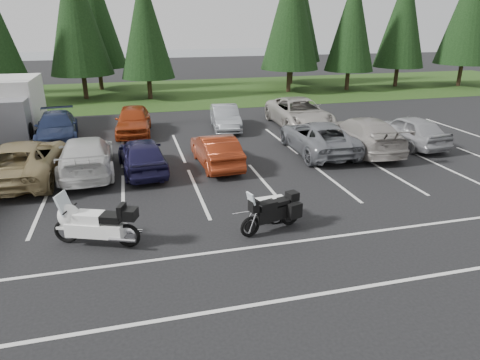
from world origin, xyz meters
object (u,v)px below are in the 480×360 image
object	(u,v)px
car_far_4	(299,113)
adventure_motorcycle	(271,209)
car_near_2	(24,160)
car_near_3	(86,156)
cargo_trailer	(271,209)
car_near_5	(216,150)
car_far_2	(133,120)
touring_motorcycle	(95,220)
car_near_6	(318,137)
box_truck	(13,107)
car_far_3	(225,118)
car_near_8	(409,130)
car_far_1	(57,127)
car_near_7	(362,134)
car_near_4	(142,155)

from	to	relation	value
car_far_4	adventure_motorcycle	world-z (taller)	car_far_4
car_near_2	car_near_3	distance (m)	2.32
cargo_trailer	car_far_4	bearing A→B (deg)	59.37
car_near_5	car_far_2	distance (m)	7.35
car_near_2	touring_motorcycle	bearing A→B (deg)	117.23
touring_motorcycle	car_near_6	bearing A→B (deg)	56.65
car_near_2	car_far_2	distance (m)	7.65
box_truck	car_far_3	size ratio (longest dim) A/B	1.36
box_truck	car_near_8	xyz separation A→B (m)	(19.83, -7.98, -0.68)
car_near_2	adventure_motorcycle	bearing A→B (deg)	141.82
car_far_3	car_far_1	bearing A→B (deg)	-172.70
box_truck	touring_motorcycle	distance (m)	15.61
car_far_1	touring_motorcycle	world-z (taller)	touring_motorcycle
box_truck	car_near_7	bearing A→B (deg)	-25.55
car_far_2	box_truck	bearing A→B (deg)	165.81
car_near_5	adventure_motorcycle	bearing A→B (deg)	90.29
car_near_5	car_near_7	size ratio (longest dim) A/B	0.75
car_near_2	car_far_4	bearing A→B (deg)	-156.60
car_near_5	car_far_2	xyz separation A→B (m)	(-3.33, 6.56, 0.08)
car_far_4	cargo_trailer	distance (m)	12.74
car_near_3	car_near_7	bearing A→B (deg)	178.42
car_near_2	car_near_4	distance (m)	4.56
box_truck	car_far_3	distance (m)	11.88
car_far_1	car_far_4	size ratio (longest dim) A/B	0.83
car_near_6	car_near_5	bearing A→B (deg)	9.86
car_far_3	cargo_trailer	distance (m)	12.09
car_near_4	car_far_3	xyz separation A→B (m)	(4.98, 6.37, -0.06)
car_near_8	car_far_4	bearing A→B (deg)	-57.74
car_near_3	adventure_motorcycle	xyz separation A→B (m)	(5.73, -6.83, -0.05)
adventure_motorcycle	car_far_3	bearing A→B (deg)	66.63
car_far_2	car_far_4	world-z (taller)	car_far_4
box_truck	car_near_8	world-z (taller)	box_truck
box_truck	car_far_2	world-z (taller)	box_truck
car_near_4	adventure_motorcycle	xyz separation A→B (m)	(3.50, -6.44, -0.02)
car_near_5	adventure_motorcycle	world-z (taller)	adventure_motorcycle
box_truck	car_near_4	world-z (taller)	box_truck
car_near_7	touring_motorcycle	bearing A→B (deg)	31.25
car_near_8	adventure_motorcycle	world-z (taller)	car_near_8
car_near_2	car_far_1	distance (m)	5.85
car_near_2	car_near_7	bearing A→B (deg)	-177.36
touring_motorcycle	car_near_2	bearing A→B (deg)	137.38
car_near_7	touring_motorcycle	xyz separation A→B (m)	(-11.99, -6.56, -0.04)
car_far_4	car_near_4	bearing A→B (deg)	-146.89
touring_motorcycle	car_far_2	bearing A→B (deg)	105.79
car_near_5	car_near_7	bearing A→B (deg)	-178.93
cargo_trailer	car_near_4	bearing A→B (deg)	119.01
car_near_3	car_far_1	xyz separation A→B (m)	(-1.88, 5.73, -0.05)
car_far_3	box_truck	bearing A→B (deg)	174.40
car_far_3	car_far_2	bearing A→B (deg)	-176.55
car_near_4	adventure_motorcycle	bearing A→B (deg)	113.28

